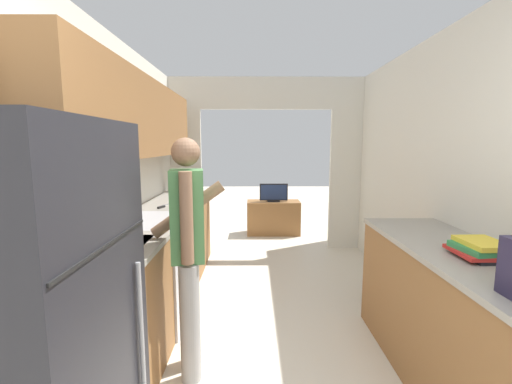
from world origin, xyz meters
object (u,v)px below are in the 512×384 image
book_stack (479,249)px  tv_cabinet (273,217)px  refrigerator (27,334)px  television (274,193)px  person (188,252)px  knife (163,206)px  range_oven (150,270)px

book_stack → tv_cabinet: bearing=103.4°
refrigerator → book_stack: refrigerator is taller
tv_cabinet → television: (-0.00, -0.04, 0.44)m
person → knife: bearing=12.6°
refrigerator → television: refrigerator is taller
refrigerator → knife: refrigerator is taller
tv_cabinet → knife: 2.75m
knife → refrigerator: bearing=-68.6°
book_stack → tv_cabinet: (-0.94, 3.96, -0.67)m
tv_cabinet → knife: size_ratio=2.85×
range_oven → television: bearing=66.7°
range_oven → tv_cabinet: 3.21m
refrigerator → knife: 2.24m
range_oven → television: 3.18m
refrigerator → range_oven: bearing=91.0°
tv_cabinet → person: bearing=-101.9°
book_stack → range_oven: bearing=155.3°
book_stack → knife: 2.74m
range_oven → book_stack: 2.47m
tv_cabinet → range_oven: bearing=-113.0°
refrigerator → range_oven: refrigerator is taller
tv_cabinet → knife: (-1.28, -2.35, 0.63)m
range_oven → book_stack: range_oven is taller
range_oven → person: (0.48, -0.71, 0.39)m
refrigerator → person: size_ratio=1.03×
refrigerator → range_oven: (-0.03, 1.64, -0.36)m
book_stack → knife: (-2.22, 1.61, -0.04)m
person → book_stack: size_ratio=5.47×
refrigerator → person: 1.04m
knife → tv_cabinet: bearing=81.4°
person → tv_cabinet: bearing=-20.7°
television → knife: bearing=-119.0°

